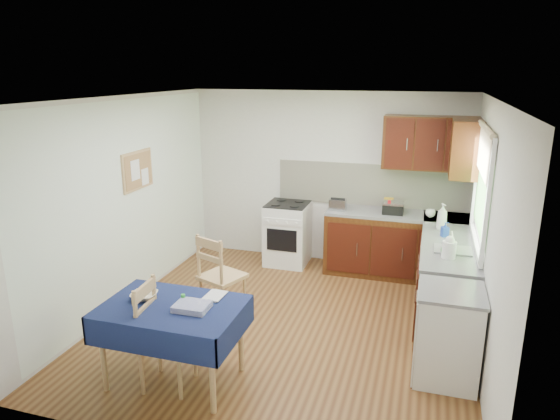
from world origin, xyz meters
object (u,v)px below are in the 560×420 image
(chair_far, at_px, (219,273))
(dish_rack, at_px, (453,249))
(dining_table, at_px, (172,316))
(kettle, at_px, (449,248))
(sandwich_press, at_px, (393,208))
(toaster, at_px, (338,205))
(chair_near, at_px, (162,332))

(chair_far, distance_m, dish_rack, 2.60)
(dining_table, xyz_separation_m, kettle, (2.36, 1.55, 0.36))
(dining_table, height_order, chair_far, chair_far)
(dining_table, height_order, sandwich_press, sandwich_press)
(chair_far, relative_size, kettle, 4.16)
(dish_rack, xyz_separation_m, kettle, (-0.05, -0.23, 0.08))
(sandwich_press, relative_size, kettle, 1.14)
(sandwich_press, bearing_deg, dining_table, -110.08)
(toaster, height_order, kettle, kettle)
(chair_far, height_order, dish_rack, dish_rack)
(toaster, bearing_deg, dish_rack, -59.69)
(toaster, xyz_separation_m, kettle, (1.43, -1.47, 0.03))
(chair_far, xyz_separation_m, sandwich_press, (1.79, 1.79, 0.45))
(chair_near, bearing_deg, chair_far, -3.08)
(kettle, bearing_deg, sandwich_press, 114.11)
(chair_near, xyz_separation_m, toaster, (0.99, 3.10, 0.45))
(toaster, bearing_deg, kettle, -65.57)
(dining_table, height_order, chair_near, chair_near)
(kettle, bearing_deg, chair_near, -146.00)
(dish_rack, bearing_deg, dining_table, -134.37)
(chair_far, bearing_deg, dish_rack, -147.42)
(chair_near, bearing_deg, dish_rack, -57.97)
(dining_table, distance_m, kettle, 2.85)
(dish_rack, bearing_deg, chair_far, -159.63)
(dish_rack, bearing_deg, toaster, 149.41)
(toaster, bearing_deg, chair_far, -140.90)
(sandwich_press, relative_size, dish_rack, 0.70)
(chair_near, xyz_separation_m, kettle, (2.43, 1.64, 0.48))
(chair_far, xyz_separation_m, chair_near, (0.05, -1.37, -0.00))
(chair_near, relative_size, sandwich_press, 3.63)
(dining_table, bearing_deg, dish_rack, 50.71)
(dining_table, xyz_separation_m, chair_near, (-0.06, -0.09, -0.12))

